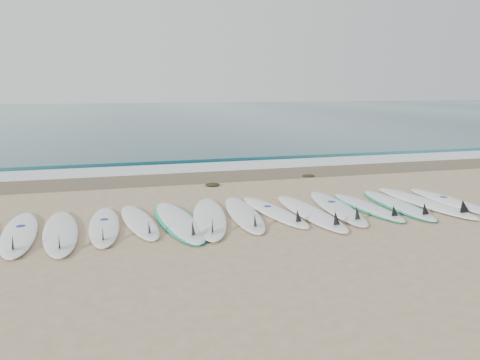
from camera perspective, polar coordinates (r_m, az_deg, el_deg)
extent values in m
plane|color=tan|center=(8.72, 0.54, -4.63)|extent=(120.00, 120.00, 0.00)
cube|color=#1F545E|center=(40.69, -12.34, 7.78)|extent=(120.00, 55.00, 0.03)
cube|color=brown|center=(12.61, -4.62, 0.38)|extent=(120.00, 1.80, 0.01)
cube|color=silver|center=(13.96, -5.72, 1.50)|extent=(120.00, 1.40, 0.04)
cube|color=#1F545E|center=(15.42, -6.68, 2.53)|extent=(120.00, 1.00, 0.10)
ellipsoid|color=white|center=(8.52, -25.29, -5.84)|extent=(0.75, 2.65, 0.08)
cone|color=black|center=(7.56, -25.98, -6.79)|extent=(0.24, 0.30, 0.28)
cylinder|color=navy|center=(8.75, -25.18, -5.10)|extent=(0.16, 0.16, 0.01)
ellipsoid|color=silver|center=(8.32, -21.04, -5.89)|extent=(0.77, 2.69, 0.09)
cone|color=black|center=(7.34, -21.19, -6.90)|extent=(0.25, 0.30, 0.28)
ellipsoid|color=white|center=(8.44, -16.22, -5.34)|extent=(0.53, 2.47, 0.08)
cone|color=black|center=(7.54, -16.38, -6.22)|extent=(0.21, 0.26, 0.26)
cylinder|color=navy|center=(8.66, -16.21, -4.64)|extent=(0.14, 0.14, 0.01)
ellipsoid|color=white|center=(8.56, -12.22, -4.92)|extent=(0.80, 2.43, 0.08)
cone|color=black|center=(7.70, -11.03, -5.64)|extent=(0.23, 0.28, 0.25)
ellipsoid|color=white|center=(8.45, -7.55, -4.93)|extent=(0.82, 2.82, 0.09)
ellipsoid|color=#04B787|center=(8.45, -7.55, -4.97)|extent=(0.92, 2.85, 0.06)
cone|color=black|center=(7.45, -5.78, -5.81)|extent=(0.26, 0.32, 0.30)
ellipsoid|color=white|center=(8.62, -3.74, -4.51)|extent=(1.04, 2.92, 0.09)
cone|color=black|center=(7.57, -3.39, -5.46)|extent=(0.29, 0.34, 0.30)
ellipsoid|color=white|center=(8.83, 0.43, -4.11)|extent=(0.75, 2.68, 0.09)
cone|color=black|center=(7.88, 1.83, -4.87)|extent=(0.24, 0.30, 0.28)
ellipsoid|color=white|center=(9.03, 4.07, -3.82)|extent=(0.88, 2.54, 0.08)
cone|color=black|center=(8.22, 7.07, -4.35)|extent=(0.25, 0.29, 0.27)
cylinder|color=navy|center=(9.22, 3.38, -3.22)|extent=(0.16, 0.16, 0.01)
ellipsoid|color=white|center=(9.02, 8.43, -3.90)|extent=(0.68, 2.79, 0.09)
cone|color=black|center=(8.11, 11.61, -4.57)|extent=(0.25, 0.30, 0.30)
ellipsoid|color=white|center=(9.48, 11.64, -3.26)|extent=(0.88, 2.81, 0.09)
cone|color=black|center=(8.53, 14.08, -3.89)|extent=(0.27, 0.32, 0.30)
cylinder|color=navy|center=(9.71, 11.10, -2.61)|extent=(0.18, 0.18, 0.01)
ellipsoid|color=white|center=(9.69, 15.18, -3.14)|extent=(0.62, 2.38, 0.08)
ellipsoid|color=#04B787|center=(9.69, 15.18, -3.17)|extent=(0.70, 2.40, 0.05)
cone|color=black|center=(8.99, 18.27, -3.56)|extent=(0.21, 0.26, 0.25)
ellipsoid|color=white|center=(10.03, 18.56, -2.83)|extent=(0.65, 2.58, 0.08)
ellipsoid|color=#04B787|center=(10.04, 18.56, -2.86)|extent=(0.74, 2.60, 0.06)
cone|color=black|center=(9.24, 21.61, -3.28)|extent=(0.23, 0.28, 0.27)
ellipsoid|color=white|center=(10.39, 21.42, -2.52)|extent=(0.83, 2.90, 0.09)
cone|color=black|center=(9.63, 25.60, -2.90)|extent=(0.27, 0.32, 0.30)
ellipsoid|color=white|center=(10.68, 24.40, -2.42)|extent=(0.62, 2.59, 0.08)
cylinder|color=navy|center=(10.85, 23.55, -1.92)|extent=(0.15, 0.15, 0.01)
ellipsoid|color=black|center=(11.46, -3.37, -0.57)|extent=(0.37, 0.29, 0.07)
ellipsoid|color=black|center=(12.72, 8.33, 0.52)|extent=(0.34, 0.27, 0.07)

